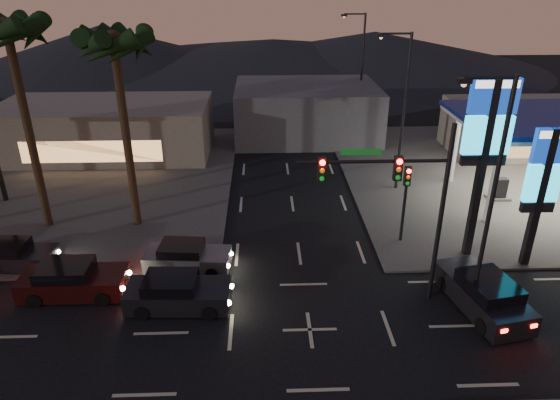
{
  "coord_description": "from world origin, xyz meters",
  "views": [
    {
      "loc": [
        -1.8,
        -16.08,
        13.3
      ],
      "look_at": [
        -0.99,
        6.11,
        3.0
      ],
      "focal_mm": 32.0,
      "sensor_mm": 36.0,
      "label": 1
    }
  ],
  "objects_px": {
    "traffic_signal_mast": "(402,191)",
    "car_lane_a_mid": "(72,280)",
    "pylon_sign_tall": "(487,135)",
    "car_lane_b_mid": "(11,256)",
    "car_lane_a_front": "(177,293)",
    "pylon_sign_short": "(544,178)",
    "car_lane_b_front": "(187,257)",
    "suv_station": "(483,294)"
  },
  "relations": [
    {
      "from": "traffic_signal_mast",
      "to": "car_lane_a_mid",
      "type": "relative_size",
      "value": 1.69
    },
    {
      "from": "pylon_sign_tall",
      "to": "car_lane_b_mid",
      "type": "height_order",
      "value": "pylon_sign_tall"
    },
    {
      "from": "car_lane_a_front",
      "to": "car_lane_a_mid",
      "type": "distance_m",
      "value": 4.93
    },
    {
      "from": "pylon_sign_short",
      "to": "car_lane_a_front",
      "type": "relative_size",
      "value": 1.52
    },
    {
      "from": "traffic_signal_mast",
      "to": "car_lane_b_front",
      "type": "relative_size",
      "value": 1.86
    },
    {
      "from": "pylon_sign_short",
      "to": "suv_station",
      "type": "distance_m",
      "value": 6.23
    },
    {
      "from": "pylon_sign_tall",
      "to": "pylon_sign_short",
      "type": "relative_size",
      "value": 1.29
    },
    {
      "from": "pylon_sign_tall",
      "to": "car_lane_a_mid",
      "type": "height_order",
      "value": "pylon_sign_tall"
    },
    {
      "from": "pylon_sign_tall",
      "to": "pylon_sign_short",
      "type": "height_order",
      "value": "pylon_sign_tall"
    },
    {
      "from": "car_lane_a_front",
      "to": "suv_station",
      "type": "bearing_deg",
      "value": -2.76
    },
    {
      "from": "traffic_signal_mast",
      "to": "car_lane_a_mid",
      "type": "xyz_separation_m",
      "value": [
        -14.13,
        0.88,
        -4.52
      ]
    },
    {
      "from": "pylon_sign_tall",
      "to": "car_lane_a_front",
      "type": "xyz_separation_m",
      "value": [
        -14.07,
        -3.73,
        -5.71
      ]
    },
    {
      "from": "car_lane_b_mid",
      "to": "car_lane_a_mid",
      "type": "bearing_deg",
      "value": -32.44
    },
    {
      "from": "pylon_sign_tall",
      "to": "traffic_signal_mast",
      "type": "distance_m",
      "value": 6.02
    },
    {
      "from": "pylon_sign_short",
      "to": "car_lane_a_front",
      "type": "distance_m",
      "value": 17.25
    },
    {
      "from": "pylon_sign_tall",
      "to": "car_lane_b_front",
      "type": "height_order",
      "value": "pylon_sign_tall"
    },
    {
      "from": "pylon_sign_short",
      "to": "car_lane_b_mid",
      "type": "bearing_deg",
      "value": 178.27
    },
    {
      "from": "pylon_sign_tall",
      "to": "car_lane_a_mid",
      "type": "distance_m",
      "value": 19.88
    },
    {
      "from": "pylon_sign_short",
      "to": "car_lane_b_front",
      "type": "distance_m",
      "value": 17.05
    },
    {
      "from": "car_lane_b_mid",
      "to": "suv_station",
      "type": "distance_m",
      "value": 22.02
    },
    {
      "from": "traffic_signal_mast",
      "to": "car_lane_a_front",
      "type": "distance_m",
      "value": 10.37
    },
    {
      "from": "pylon_sign_tall",
      "to": "pylon_sign_short",
      "type": "bearing_deg",
      "value": -21.8
    },
    {
      "from": "car_lane_a_mid",
      "to": "suv_station",
      "type": "height_order",
      "value": "suv_station"
    },
    {
      "from": "pylon_sign_tall",
      "to": "car_lane_a_mid",
      "type": "xyz_separation_m",
      "value": [
        -18.87,
        -2.63,
        -5.68
      ]
    },
    {
      "from": "pylon_sign_tall",
      "to": "traffic_signal_mast",
      "type": "bearing_deg",
      "value": -143.48
    },
    {
      "from": "pylon_sign_short",
      "to": "car_lane_b_mid",
      "type": "relative_size",
      "value": 1.65
    },
    {
      "from": "suv_station",
      "to": "car_lane_b_mid",
      "type": "bearing_deg",
      "value": 169.22
    },
    {
      "from": "car_lane_b_front",
      "to": "car_lane_b_mid",
      "type": "xyz_separation_m",
      "value": [
        -8.56,
        0.48,
        -0.01
      ]
    },
    {
      "from": "car_lane_a_mid",
      "to": "car_lane_b_front",
      "type": "bearing_deg",
      "value": 21.65
    },
    {
      "from": "traffic_signal_mast",
      "to": "car_lane_b_mid",
      "type": "xyz_separation_m",
      "value": [
        -17.88,
        3.27,
        -4.6
      ]
    },
    {
      "from": "traffic_signal_mast",
      "to": "suv_station",
      "type": "xyz_separation_m",
      "value": [
        3.75,
        -0.85,
        -4.48
      ]
    },
    {
      "from": "traffic_signal_mast",
      "to": "suv_station",
      "type": "bearing_deg",
      "value": -12.75
    },
    {
      "from": "pylon_sign_short",
      "to": "car_lane_b_mid",
      "type": "xyz_separation_m",
      "value": [
        -25.12,
        0.76,
        -4.03
      ]
    },
    {
      "from": "car_lane_a_mid",
      "to": "car_lane_b_mid",
      "type": "relative_size",
      "value": 1.12
    },
    {
      "from": "suv_station",
      "to": "car_lane_b_front",
      "type": "bearing_deg",
      "value": 164.43
    },
    {
      "from": "pylon_sign_tall",
      "to": "car_lane_b_front",
      "type": "relative_size",
      "value": 2.1
    },
    {
      "from": "pylon_sign_tall",
      "to": "pylon_sign_short",
      "type": "distance_m",
      "value": 3.2
    },
    {
      "from": "pylon_sign_short",
      "to": "car_lane_a_front",
      "type": "bearing_deg",
      "value": -170.64
    },
    {
      "from": "pylon_sign_short",
      "to": "car_lane_b_mid",
      "type": "distance_m",
      "value": 25.46
    },
    {
      "from": "pylon_sign_tall",
      "to": "car_lane_b_mid",
      "type": "bearing_deg",
      "value": -179.39
    },
    {
      "from": "pylon_sign_tall",
      "to": "suv_station",
      "type": "bearing_deg",
      "value": -102.84
    },
    {
      "from": "pylon_sign_tall",
      "to": "car_lane_b_front",
      "type": "distance_m",
      "value": 15.21
    }
  ]
}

